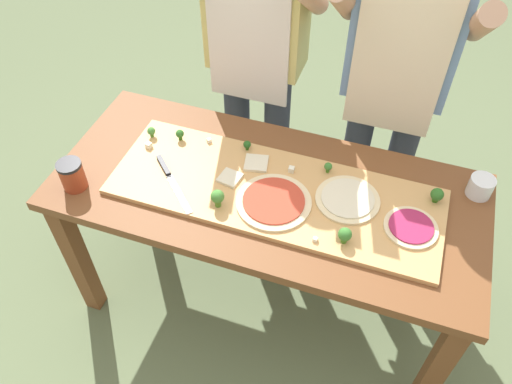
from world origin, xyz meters
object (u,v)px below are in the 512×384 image
Objects in this scene: flour_cup at (480,187)px; sauce_jar at (72,175)px; broccoli_floret_front_right at (180,134)px; pizza_slice_near_right at (230,178)px; chefs_knife at (169,176)px; pizza_whole_tomato_red at (274,201)px; broccoli_floret_center_left at (151,131)px; broccoli_floret_center_right at (328,167)px; cheese_crumble_b at (315,239)px; cheese_crumble_d at (291,169)px; broccoli_floret_back_right at (437,195)px; broccoli_floret_back_mid at (218,197)px; cheese_crumble_c at (149,145)px; broccoli_floret_front_mid at (345,235)px; cheese_crumble_a at (209,140)px; cook_right at (397,71)px; pizza_slice_near_left at (256,163)px; prep_table at (267,208)px; cook_left at (256,44)px; pizza_whole_beet_magenta at (411,227)px; broccoli_floret_front_left at (247,145)px; pizza_whole_cheese_artichoke at (348,199)px.

sauce_jar is at bearing -162.24° from flour_cup.
sauce_jar is at bearing -127.90° from broccoli_floret_front_right.
broccoli_floret_front_right is (-0.27, 0.14, 0.02)m from pizza_slice_near_right.
pizza_whole_tomato_red is (0.41, 0.01, 0.00)m from chefs_knife.
broccoli_floret_center_right is at bearing 3.01° from broccoli_floret_center_left.
cheese_crumble_d reaches higher than cheese_crumble_b.
cheese_crumble_d is (-0.53, -0.03, -0.02)m from broccoli_floret_back_right.
sauce_jar reaches higher than broccoli_floret_back_mid.
pizza_whole_tomato_red is at bearing -11.72° from cheese_crumble_c.
broccoli_floret_front_mid is at bearing -133.29° from broccoli_floret_back_right.
broccoli_floret_front_right is 0.71m from cheese_crumble_b.
cheese_crumble_a is 0.17× the size of flour_cup.
cheese_crumble_d is 0.58m from cook_right.
pizza_slice_near_right is 1.77× the size of broccoli_floret_center_right.
pizza_slice_near_left is at bearing -14.85° from cheese_crumble_a.
pizza_whole_tomato_red is (0.05, -0.08, 0.14)m from prep_table.
cheese_crumble_a is 0.46m from cook_left.
sauce_jar is at bearing -171.00° from pizza_whole_beet_magenta.
broccoli_floret_center_right reaches higher than chefs_knife.
cheese_crumble_d is 0.18× the size of sauce_jar.
pizza_slice_near_left is at bearing -176.84° from cheese_crumble_d.
pizza_slice_near_right is at bearing 162.90° from pizza_whole_tomato_red.
broccoli_floret_back_mid is at bearing 178.82° from broccoli_floret_front_mid.
broccoli_floret_front_left reaches higher than cheese_crumble_a.
prep_table is 0.20m from pizza_slice_near_right.
broccoli_floret_front_mid is (0.68, -0.08, 0.03)m from chefs_knife.
cheese_crumble_a is (-0.15, 0.16, 0.00)m from pizza_slice_near_right.
broccoli_floret_center_right is 2.78× the size of cheese_crumble_a.
pizza_slice_near_left is at bearing 30.63° from chefs_knife.
broccoli_floret_center_left is at bearing 174.44° from pizza_whole_cheese_artichoke.
chefs_knife is 5.22× the size of broccoli_floret_front_right.
broccoli_floret_center_left is at bearing -176.99° from broccoli_floret_center_right.
broccoli_floret_center_left is at bearing -122.35° from cook_left.
broccoli_floret_center_right reaches higher than broccoli_floret_front_left.
chefs_knife is 0.60m from cheese_crumble_b.
pizza_whole_beet_magenta is at bearing 28.17° from cheese_crumble_b.
flour_cup is (0.81, 0.14, 0.01)m from pizza_slice_near_left.
broccoli_floret_center_right is (0.14, 0.22, 0.02)m from pizza_whole_tomato_red.
broccoli_floret_center_right is (-0.40, 0.02, -0.01)m from broccoli_floret_back_right.
cheese_crumble_b is (0.53, -0.34, -0.00)m from cheese_crumble_a.
cheese_crumble_c is at bearing -162.50° from broccoli_floret_front_left.
cheese_crumble_d is at bearing -0.58° from broccoli_floret_center_left.
broccoli_floret_center_left is 0.70× the size of broccoli_floret_front_mid.
cheese_crumble_a is (-0.82, 0.18, 0.00)m from pizza_whole_beet_magenta.
broccoli_floret_front_mid reaches higher than cheese_crumble_b.
flour_cup is at bearing 17.29° from prep_table.
cheese_crumble_b is (0.18, -0.11, 0.00)m from pizza_whole_tomato_red.
pizza_slice_near_right is at bearing -8.82° from cheese_crumble_c.
cheese_crumble_d is at bearing 162.33° from pizza_whole_cheese_artichoke.
cook_left is (-0.16, 0.47, 0.21)m from pizza_slice_near_left.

